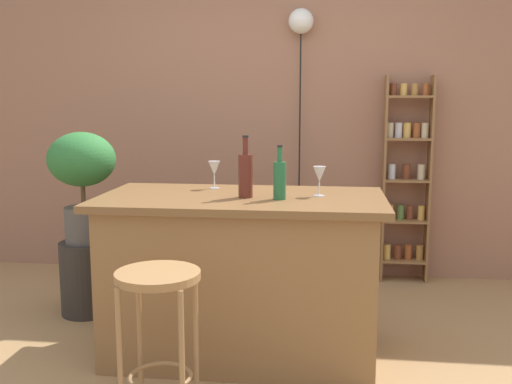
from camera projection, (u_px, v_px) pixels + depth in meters
The scene contains 12 objects.
ground at pixel (234, 375), 3.09m from camera, with size 12.00×12.00×0.00m, color #A37A4C.
back_wall at pixel (270, 103), 4.78m from camera, with size 6.40×0.10×2.80m, color #9E6B51.
kitchen_counter at pixel (242, 275), 3.31m from camera, with size 1.57×0.84×0.91m.
bar_stool at pixel (159, 310), 2.54m from camera, with size 0.37×0.37×0.70m.
spice_shelf at pixel (406, 179), 4.59m from camera, with size 0.37×0.16×1.61m.
plant_stool at pixel (87, 278), 3.96m from camera, with size 0.35×0.35×0.49m, color #2D2823.
potted_plant at pixel (82, 172), 3.85m from camera, with size 0.45×0.40×0.73m.
bottle_wine_red at pixel (280, 179), 3.11m from camera, with size 0.07×0.07×0.29m.
bottle_sauce_amber at pixel (246, 174), 3.17m from camera, with size 0.08×0.08×0.34m.
wine_glass_left at pixel (319, 175), 3.21m from camera, with size 0.07×0.07×0.16m.
wine_glass_center at pixel (214, 169), 3.49m from camera, with size 0.07×0.07×0.16m.
pendant_globe_light at pixel (301, 26), 4.55m from camera, with size 0.20×0.20×2.13m.
Camera 1 is at (0.46, -2.86, 1.43)m, focal length 41.30 mm.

